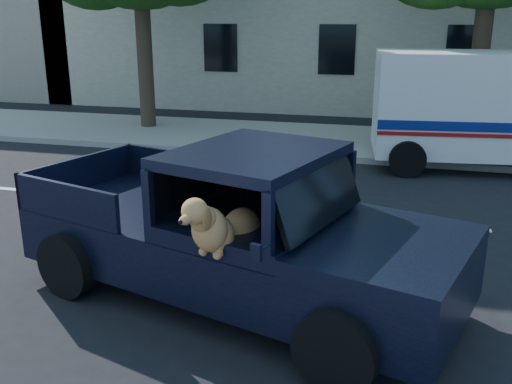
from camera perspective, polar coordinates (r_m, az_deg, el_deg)
ground at (r=7.40m, az=-13.98°, el=-9.62°), size 120.00×120.00×0.00m
far_sidewalk at (r=15.63m, az=2.16°, el=5.42°), size 60.00×4.00×0.15m
lane_stripes at (r=9.79m, az=6.10°, el=-2.37°), size 21.60×0.14×0.01m
pickup_truck at (r=6.82m, az=-2.70°, el=-5.62°), size 5.58×3.47×1.87m
mail_truck at (r=13.56m, az=21.15°, el=6.90°), size 4.83×2.80×2.53m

